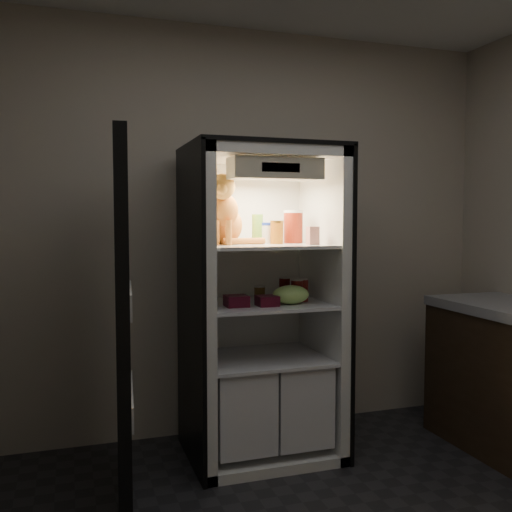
{
  "coord_description": "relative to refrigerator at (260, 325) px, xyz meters",
  "views": [
    {
      "loc": [
        -1.1,
        -1.89,
        1.45
      ],
      "look_at": [
        -0.04,
        1.32,
        1.22
      ],
      "focal_mm": 40.0,
      "sensor_mm": 36.0,
      "label": 1
    }
  ],
  "objects": [
    {
      "name": "room_shell",
      "position": [
        0.0,
        -1.38,
        0.83
      ],
      "size": [
        3.6,
        3.6,
        3.6
      ],
      "color": "white",
      "rests_on": "floor"
    },
    {
      "name": "refrigerator",
      "position": [
        0.0,
        0.0,
        0.0
      ],
      "size": [
        0.9,
        0.72,
        1.88
      ],
      "color": "white",
      "rests_on": "floor"
    },
    {
      "name": "salsa_jar",
      "position": [
        0.09,
        -0.04,
        0.57
      ],
      "size": [
        0.08,
        0.08,
        0.14
      ],
      "color": "maroon",
      "rests_on": "refrigerator"
    },
    {
      "name": "tabby_cat",
      "position": [
        -0.23,
        -0.0,
        0.66
      ],
      "size": [
        0.37,
        0.44,
        0.45
      ],
      "rotation": [
        0.0,
        0.0,
        -0.3
      ],
      "color": "#B65717",
      "rests_on": "refrigerator"
    },
    {
      "name": "mayo_tub",
      "position": [
        0.05,
        0.04,
        0.56
      ],
      "size": [
        0.09,
        0.09,
        0.13
      ],
      "color": "white",
      "rests_on": "refrigerator"
    },
    {
      "name": "soda_can_c",
      "position": [
        0.2,
        -0.11,
        0.22
      ],
      "size": [
        0.07,
        0.07,
        0.13
      ],
      "color": "black",
      "rests_on": "refrigerator"
    },
    {
      "name": "cream_carton",
      "position": [
        0.26,
        -0.2,
        0.55
      ],
      "size": [
        0.06,
        0.06,
        0.11
      ],
      "primitive_type": "cube",
      "color": "silver",
      "rests_on": "refrigerator"
    },
    {
      "name": "soda_can_a",
      "position": [
        0.19,
        0.08,
        0.21
      ],
      "size": [
        0.07,
        0.07,
        0.13
      ],
      "color": "black",
      "rests_on": "refrigerator"
    },
    {
      "name": "fridge_door",
      "position": [
        -0.85,
        -0.4,
        0.12
      ],
      "size": [
        0.14,
        0.87,
        1.85
      ],
      "rotation": [
        0.0,
        0.0,
        -0.09
      ],
      "color": "black",
      "rests_on": "floor"
    },
    {
      "name": "grape_bag",
      "position": [
        0.13,
        -0.18,
        0.2
      ],
      "size": [
        0.22,
        0.16,
        0.11
      ],
      "primitive_type": "ellipsoid",
      "color": "#9BD563",
      "rests_on": "refrigerator"
    },
    {
      "name": "condiment_jar",
      "position": [
        0.0,
        0.01,
        0.2
      ],
      "size": [
        0.07,
        0.07,
        0.09
      ],
      "color": "brown",
      "rests_on": "refrigerator"
    },
    {
      "name": "berry_box_right",
      "position": [
        -0.02,
        -0.2,
        0.18
      ],
      "size": [
        0.12,
        0.12,
        0.06
      ],
      "primitive_type": "cube",
      "color": "#540E1F",
      "rests_on": "refrigerator"
    },
    {
      "name": "pepper_jar",
      "position": [
        0.23,
        0.02,
        0.6
      ],
      "size": [
        0.12,
        0.12,
        0.2
      ],
      "color": "#A62E16",
      "rests_on": "refrigerator"
    },
    {
      "name": "parmesan_shaker",
      "position": [
        -0.0,
        0.03,
        0.59
      ],
      "size": [
        0.07,
        0.07,
        0.18
      ],
      "color": "green",
      "rests_on": "refrigerator"
    },
    {
      "name": "berry_box_left",
      "position": [
        -0.2,
        -0.17,
        0.18
      ],
      "size": [
        0.13,
        0.13,
        0.06
      ],
      "primitive_type": "cube",
      "color": "#540E1F",
      "rests_on": "refrigerator"
    },
    {
      "name": "soda_can_b",
      "position": [
        0.24,
        -0.09,
        0.22
      ],
      "size": [
        0.07,
        0.07,
        0.14
      ],
      "color": "black",
      "rests_on": "refrigerator"
    }
  ]
}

